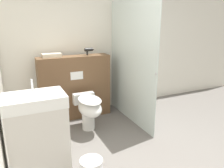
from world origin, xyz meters
The scene contains 7 objects.
wall_back centered at (0.00, 2.23, 1.25)m, with size 8.00×0.06×2.50m.
partition_panel centered at (-0.42, 1.96, 0.57)m, with size 1.27×0.31×1.14m.
shower_glass centered at (0.43, 1.43, 1.05)m, with size 0.04×1.54×2.10m.
toilet centered at (-0.38, 1.33, 0.38)m, with size 0.36×0.65×0.56m.
sink_vanity centered at (-1.24, 0.56, 0.49)m, with size 0.64×0.45×1.11m.
hair_drier centered at (-0.13, 1.96, 1.23)m, with size 0.17×0.06×0.13m.
folded_towel centered at (-0.79, 1.98, 1.17)m, with size 0.31×0.16×0.06m.
Camera 1 is at (-1.41, -1.78, 1.72)m, focal length 35.00 mm.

